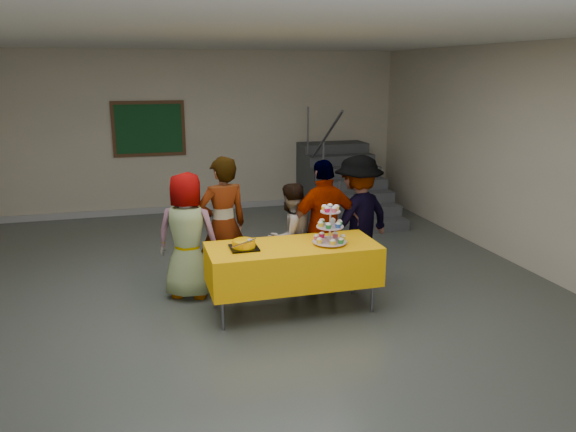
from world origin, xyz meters
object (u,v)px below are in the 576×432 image
object	(u,v)px
bear_cake	(244,243)
schoolchild_b	(223,225)
schoolchild_a	(187,236)
bake_table	(293,263)
noticeboard	(149,129)
schoolchild_e	(358,219)
staircase	(342,187)
cupcake_stand	(330,228)
schoolchild_c	(291,237)
schoolchild_d	(324,226)

from	to	relation	value
bear_cake	schoolchild_b	bearing A→B (deg)	97.33
schoolchild_a	bake_table	bearing A→B (deg)	168.35
bake_table	noticeboard	size ratio (longest dim) A/B	1.45
schoolchild_e	staircase	xyz separation A→B (m)	(1.08, 3.38, -0.32)
bake_table	schoolchild_e	world-z (taller)	schoolchild_e
schoolchild_b	cupcake_stand	bearing A→B (deg)	127.90
staircase	noticeboard	distance (m)	3.73
schoolchild_a	noticeboard	world-z (taller)	noticeboard
staircase	schoolchild_b	bearing A→B (deg)	-130.07
schoolchild_c	schoolchild_d	world-z (taller)	schoolchild_d
schoolchild_e	schoolchild_b	bearing A→B (deg)	-26.33
schoolchild_b	noticeboard	distance (m)	4.27
bake_table	schoolchild_b	distance (m)	1.05
schoolchild_e	staircase	world-z (taller)	staircase
schoolchild_a	schoolchild_c	world-z (taller)	schoolchild_a
schoolchild_e	schoolchild_c	bearing A→B (deg)	-18.70
staircase	cupcake_stand	bearing A→B (deg)	-112.65
schoolchild_e	noticeboard	bearing A→B (deg)	-84.55
cupcake_stand	schoolchild_a	world-z (taller)	schoolchild_a
bear_cake	staircase	size ratio (longest dim) A/B	0.15
cupcake_stand	schoolchild_e	world-z (taller)	schoolchild_e
staircase	bear_cake	bearing A→B (deg)	-123.37
schoolchild_c	schoolchild_a	bearing A→B (deg)	-27.62
cupcake_stand	bear_cake	size ratio (longest dim) A/B	1.24
staircase	noticeboard	size ratio (longest dim) A/B	1.85
schoolchild_b	schoolchild_d	distance (m)	1.22
schoolchild_a	staircase	xyz separation A→B (m)	(3.22, 3.38, -0.27)
noticeboard	cupcake_stand	bearing A→B (deg)	-71.04
bake_table	schoolchild_d	bearing A→B (deg)	43.72
schoolchild_a	noticeboard	xyz separation A→B (m)	(-0.24, 4.21, 0.85)
bake_table	noticeboard	bearing A→B (deg)	104.94
cupcake_stand	staircase	bearing A→B (deg)	67.35
bear_cake	schoolchild_e	distance (m)	1.75
staircase	noticeboard	bearing A→B (deg)	166.42
schoolchild_b	schoolchild_e	bearing A→B (deg)	164.88
schoolchild_b	schoolchild_c	distance (m)	0.83
schoolchild_b	schoolchild_d	size ratio (longest dim) A/B	1.03
schoolchild_c	schoolchild_e	size ratio (longest dim) A/B	0.82
bake_table	schoolchild_d	world-z (taller)	schoolchild_d
cupcake_stand	noticeboard	size ratio (longest dim) A/B	0.34
bake_table	noticeboard	distance (m)	5.21
schoolchild_e	schoolchild_a	bearing A→B (deg)	-24.09
cupcake_stand	schoolchild_e	size ratio (longest dim) A/B	0.28
schoolchild_d	bear_cake	bearing A→B (deg)	17.60
cupcake_stand	bear_cake	bearing A→B (deg)	174.63
schoolchild_d	staircase	world-z (taller)	staircase
schoolchild_b	schoolchild_c	bearing A→B (deg)	156.28
cupcake_stand	schoolchild_a	bearing A→B (deg)	151.87
cupcake_stand	schoolchild_b	bearing A→B (deg)	140.64
schoolchild_c	noticeboard	bearing A→B (deg)	-94.64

